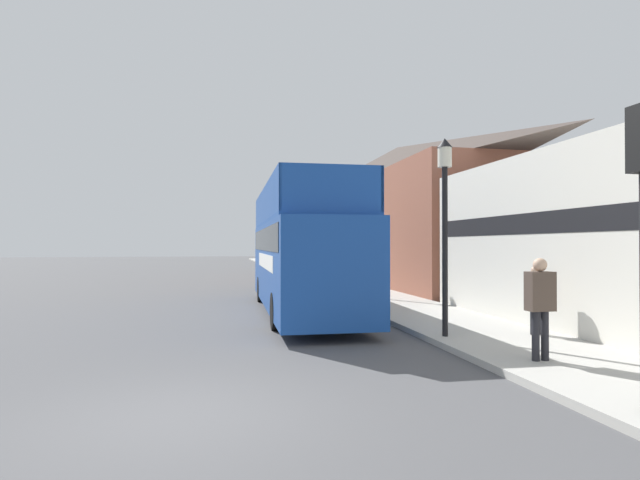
{
  "coord_description": "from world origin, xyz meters",
  "views": [
    {
      "loc": [
        0.44,
        -6.67,
        2.24
      ],
      "look_at": [
        4.08,
        11.11,
        2.42
      ],
      "focal_mm": 28.0,
      "sensor_mm": 36.0,
      "label": 1
    }
  ],
  "objects_px": {
    "pedestrian_nearest": "(540,299)",
    "lamp_post_second": "(348,213)",
    "pedestrian_second": "(536,293)",
    "parked_car_ahead_of_bus": "(292,275)",
    "tour_bus": "(301,256)",
    "lamp_post_nearest": "(445,199)",
    "lamp_post_third": "(306,222)"
  },
  "relations": [
    {
      "from": "pedestrian_nearest",
      "to": "pedestrian_second",
      "type": "bearing_deg",
      "value": 56.54
    },
    {
      "from": "pedestrian_nearest",
      "to": "lamp_post_third",
      "type": "relative_size",
      "value": 0.37
    },
    {
      "from": "pedestrian_second",
      "to": "lamp_post_nearest",
      "type": "distance_m",
      "value": 3.1
    },
    {
      "from": "pedestrian_nearest",
      "to": "lamp_post_second",
      "type": "relative_size",
      "value": 0.37
    },
    {
      "from": "pedestrian_second",
      "to": "parked_car_ahead_of_bus",
      "type": "bearing_deg",
      "value": 104.72
    },
    {
      "from": "tour_bus",
      "to": "lamp_post_nearest",
      "type": "height_order",
      "value": "lamp_post_nearest"
    },
    {
      "from": "lamp_post_nearest",
      "to": "pedestrian_second",
      "type": "bearing_deg",
      "value": -6.01
    },
    {
      "from": "lamp_post_third",
      "to": "lamp_post_second",
      "type": "bearing_deg",
      "value": -89.04
    },
    {
      "from": "parked_car_ahead_of_bus",
      "to": "lamp_post_nearest",
      "type": "relative_size",
      "value": 0.96
    },
    {
      "from": "pedestrian_second",
      "to": "lamp_post_second",
      "type": "distance_m",
      "value": 10.15
    },
    {
      "from": "lamp_post_nearest",
      "to": "lamp_post_third",
      "type": "xyz_separation_m",
      "value": [
        0.03,
        18.84,
        0.3
      ]
    },
    {
      "from": "tour_bus",
      "to": "pedestrian_nearest",
      "type": "distance_m",
      "value": 8.88
    },
    {
      "from": "pedestrian_second",
      "to": "lamp_post_third",
      "type": "height_order",
      "value": "lamp_post_third"
    },
    {
      "from": "parked_car_ahead_of_bus",
      "to": "pedestrian_nearest",
      "type": "relative_size",
      "value": 2.37
    },
    {
      "from": "tour_bus",
      "to": "pedestrian_second",
      "type": "height_order",
      "value": "tour_bus"
    },
    {
      "from": "pedestrian_second",
      "to": "lamp_post_second",
      "type": "xyz_separation_m",
      "value": [
        -1.99,
        9.65,
        2.45
      ]
    },
    {
      "from": "pedestrian_second",
      "to": "lamp_post_third",
      "type": "relative_size",
      "value": 0.32
    },
    {
      "from": "lamp_post_third",
      "to": "pedestrian_nearest",
      "type": "bearing_deg",
      "value": -88.45
    },
    {
      "from": "parked_car_ahead_of_bus",
      "to": "lamp_post_second",
      "type": "relative_size",
      "value": 0.88
    },
    {
      "from": "lamp_post_nearest",
      "to": "lamp_post_second",
      "type": "relative_size",
      "value": 0.92
    },
    {
      "from": "pedestrian_second",
      "to": "lamp_post_third",
      "type": "xyz_separation_m",
      "value": [
        -2.15,
        19.07,
        2.49
      ]
    },
    {
      "from": "pedestrian_second",
      "to": "pedestrian_nearest",
      "type": "bearing_deg",
      "value": -123.46
    },
    {
      "from": "pedestrian_nearest",
      "to": "lamp_post_second",
      "type": "xyz_separation_m",
      "value": [
        -0.42,
        12.02,
        2.3
      ]
    },
    {
      "from": "pedestrian_nearest",
      "to": "lamp_post_third",
      "type": "bearing_deg",
      "value": 91.55
    },
    {
      "from": "lamp_post_nearest",
      "to": "lamp_post_third",
      "type": "bearing_deg",
      "value": 89.92
    },
    {
      "from": "parked_car_ahead_of_bus",
      "to": "pedestrian_second",
      "type": "height_order",
      "value": "pedestrian_second"
    },
    {
      "from": "pedestrian_nearest",
      "to": "lamp_post_nearest",
      "type": "bearing_deg",
      "value": 103.17
    },
    {
      "from": "parked_car_ahead_of_bus",
      "to": "lamp_post_third",
      "type": "height_order",
      "value": "lamp_post_third"
    },
    {
      "from": "pedestrian_second",
      "to": "lamp_post_second",
      "type": "bearing_deg",
      "value": 101.66
    },
    {
      "from": "tour_bus",
      "to": "lamp_post_third",
      "type": "relative_size",
      "value": 2.19
    },
    {
      "from": "parked_car_ahead_of_bus",
      "to": "lamp_post_third",
      "type": "relative_size",
      "value": 0.87
    },
    {
      "from": "parked_car_ahead_of_bus",
      "to": "tour_bus",
      "type": "bearing_deg",
      "value": -95.2
    }
  ]
}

